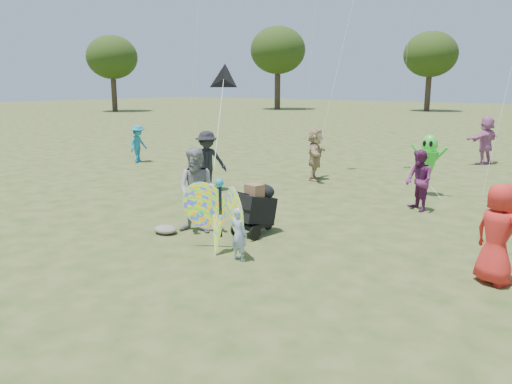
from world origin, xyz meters
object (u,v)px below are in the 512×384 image
crowd_a (498,234)px  crowd_i (138,144)px  crowd_b (207,161)px  alien_kite (428,162)px  butterfly_kite (219,217)px  child_girl (239,234)px  jogging_stroller (257,206)px  crowd_e (419,181)px  crowd_d (315,154)px  adult_man (197,191)px  crowd_j (486,140)px

crowd_a → crowd_i: 15.18m
crowd_b → alien_kite: 6.35m
crowd_i → butterfly_kite: (9.93, -6.35, -0.06)m
child_girl → crowd_a: size_ratio=0.60×
alien_kite → jogging_stroller: bearing=-105.2°
child_girl → butterfly_kite: (-0.56, 0.09, 0.20)m
crowd_e → jogging_stroller: size_ratio=1.41×
child_girl → crowd_e: bearing=-98.5°
crowd_i → crowd_d: bearing=-96.0°
alien_kite → crowd_e: bearing=-77.8°
adult_man → butterfly_kite: (1.24, -0.72, -0.22)m
crowd_e → alien_kite: size_ratio=0.88×
crowd_j → jogging_stroller: crowd_j is taller
child_girl → crowd_i: 12.32m
crowd_b → alien_kite: bearing=-17.0°
crowd_a → butterfly_kite: (-4.47, -1.56, -0.12)m
jogging_stroller → adult_man: bearing=-139.6°
adult_man → crowd_j: 13.77m
crowd_j → crowd_b: bearing=-6.7°
crowd_b → alien_kite: (5.43, 3.29, 0.08)m
child_girl → adult_man: 2.02m
jogging_stroller → crowd_e: bearing=72.5°
crowd_i → jogging_stroller: bearing=-130.5°
crowd_i → crowd_a: bearing=-122.0°
crowd_b → crowd_d: 3.78m
adult_man → alien_kite: bearing=46.2°
crowd_e → alien_kite: 1.92m
child_girl → crowd_d: (-2.84, 7.46, 0.36)m
crowd_a → crowd_d: 8.91m
crowd_b → jogging_stroller: 4.64m
crowd_i → alien_kite: alien_kite is taller
crowd_i → crowd_e: bearing=-108.1°
crowd_i → jogging_stroller: size_ratio=1.37×
adult_man → crowd_d: (-1.05, 6.64, -0.06)m
child_girl → crowd_j: 14.37m
crowd_b → crowd_i: (-5.95, 2.36, -0.14)m
crowd_b → jogging_stroller: size_ratio=1.62×
child_girl → crowd_e: 5.66m
crowd_j → child_girl: bearing=17.6°
crowd_e → crowd_i: size_ratio=1.03×
crowd_j → crowd_i: bearing=-34.3°
crowd_d → butterfly_kite: (2.28, -7.36, -0.16)m
crowd_j → alien_kite: bearing=21.5°
crowd_a → jogging_stroller: 4.63m
adult_man → jogging_stroller: bearing=9.9°
crowd_e → butterfly_kite: crowd_e is taller
crowd_e → crowd_i: bearing=-144.3°
crowd_e → crowd_j: size_ratio=0.81×
crowd_d → crowd_e: crowd_d is taller
crowd_d → butterfly_kite: bearing=174.5°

